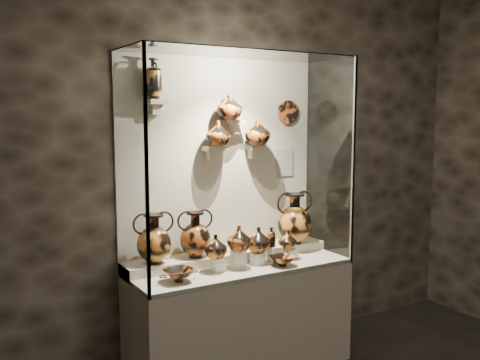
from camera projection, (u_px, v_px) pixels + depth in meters
name	position (u px, v px, depth m)	size (l,w,h in m)	color
wall_back	(220.00, 160.00, 4.21)	(5.00, 0.02, 3.20)	#2C241B
plinth	(240.00, 320.00, 4.09)	(1.70, 0.60, 0.80)	beige
front_tier	(240.00, 267.00, 4.04)	(1.68, 0.58, 0.03)	beige
rear_tier	(229.00, 257.00, 4.18)	(1.70, 0.25, 0.10)	beige
back_panel	(220.00, 160.00, 4.21)	(1.70, 0.03, 1.60)	beige
glass_front	(262.00, 167.00, 3.69)	(1.70, 0.01, 1.60)	white
glass_left	(130.00, 170.00, 3.51)	(0.01, 0.60, 1.60)	white
glass_right	(329.00, 159.00, 4.37)	(0.01, 0.60, 1.60)	white
glass_top	(240.00, 53.00, 3.84)	(1.70, 0.60, 0.01)	white
frame_post_left	(147.00, 174.00, 3.27)	(0.02, 0.02, 1.60)	gray
frame_post_right	(353.00, 161.00, 4.12)	(0.02, 0.02, 1.60)	gray
pedestal_a	(218.00, 264.00, 3.87)	(0.09, 0.09, 0.10)	silver
pedestal_b	(238.00, 259.00, 3.96)	(0.09, 0.09, 0.13)	silver
pedestal_c	(257.00, 259.00, 4.05)	(0.09, 0.09, 0.09)	silver
pedestal_d	(275.00, 254.00, 4.13)	(0.09, 0.09, 0.12)	silver
pedestal_e	(290.00, 254.00, 4.20)	(0.09, 0.09, 0.08)	silver
bracket_ul	(157.00, 102.00, 3.81)	(0.14, 0.12, 0.04)	beige
bracket_ca	(213.00, 149.00, 4.08)	(0.14, 0.12, 0.04)	beige
bracket_cb	(236.00, 122.00, 4.16)	(0.10, 0.12, 0.04)	beige
bracket_cc	(255.00, 147.00, 4.27)	(0.14, 0.12, 0.04)	beige
amphora_left	(154.00, 239.00, 3.81)	(0.29, 0.29, 0.36)	orange
amphora_mid	(195.00, 234.00, 3.98)	(0.28, 0.28, 0.35)	#9F481C
amphora_right	(294.00, 218.00, 4.40)	(0.34, 0.34, 0.42)	orange
jug_a	(215.00, 246.00, 3.84)	(0.17, 0.17, 0.17)	orange
jug_b	(239.00, 238.00, 3.92)	(0.18, 0.18, 0.19)	#9F481C
jug_c	(258.00, 240.00, 4.05)	(0.18, 0.18, 0.19)	orange
jug_e	(287.00, 240.00, 4.17)	(0.14, 0.14, 0.15)	orange
lekythos_small	(271.00, 236.00, 4.09)	(0.07, 0.07, 0.17)	#9F481C
kylix_left	(179.00, 274.00, 3.63)	(0.27, 0.23, 0.11)	#9F481C
kylix_right	(282.00, 260.00, 4.00)	(0.23, 0.20, 0.09)	orange
lekythos_tall	(153.00, 76.00, 3.76)	(0.13, 0.13, 0.32)	orange
ovoid_vase_a	(218.00, 134.00, 4.04)	(0.19, 0.19, 0.20)	#9F481C
ovoid_vase_b	(229.00, 106.00, 4.06)	(0.20, 0.20, 0.20)	#9F481C
ovoid_vase_c	(258.00, 132.00, 4.21)	(0.20, 0.20, 0.21)	#9F481C
wall_plate	(288.00, 112.00, 4.46)	(0.20, 0.20, 0.02)	#A84F21
info_placard	(284.00, 163.00, 4.50)	(0.17, 0.01, 0.23)	beige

